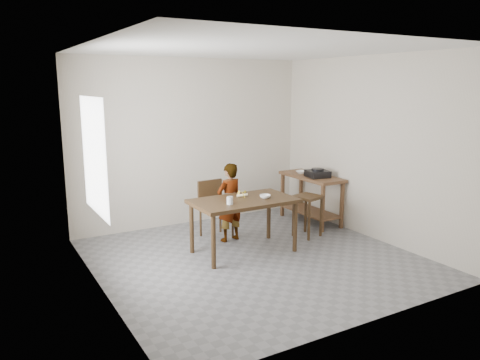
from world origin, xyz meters
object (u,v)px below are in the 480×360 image
dining_chair (216,210)px  stool (307,216)px  child (229,202)px  dining_table (244,226)px  prep_counter (311,199)px

dining_chair → stool: bearing=-32.0°
child → dining_chair: child is taller
dining_table → prep_counter: prep_counter is taller
dining_table → dining_chair: 0.77m
child → dining_chair: 0.30m
prep_counter → child: (-1.65, -0.17, 0.18)m
child → stool: bearing=149.8°
dining_table → stool: size_ratio=2.20×
dining_table → child: bearing=82.6°
dining_table → dining_chair: (-0.02, 0.77, 0.05)m
prep_counter → child: size_ratio=1.03×
child → stool: (1.13, -0.41, -0.26)m
stool → dining_table: bearing=-174.2°
prep_counter → stool: (-0.52, -0.58, -0.08)m
dining_table → child: size_ratio=1.20×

